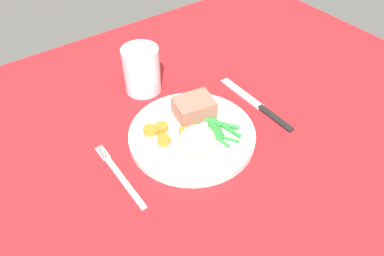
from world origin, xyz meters
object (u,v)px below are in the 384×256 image
object	(u,v)px
fork	(120,176)
water_glass	(142,73)
dinner_plate	(192,135)
knife	(257,105)
meat_portion	(194,107)

from	to	relation	value
fork	water_glass	xyz separation A→B (cm)	(15.88, 18.77, 4.14)
dinner_plate	knife	size ratio (longest dim) A/B	1.16
dinner_plate	fork	bearing A→B (deg)	-179.05
water_glass	knife	bearing A→B (deg)	-49.22
water_glass	meat_portion	bearing A→B (deg)	-79.16
knife	water_glass	world-z (taller)	water_glass
fork	knife	xyz separation A→B (cm)	(32.09, -0.03, -0.00)
fork	water_glass	distance (cm)	24.93
dinner_plate	meat_portion	bearing A→B (deg)	49.40
fork	water_glass	bearing A→B (deg)	46.08
dinner_plate	fork	size ratio (longest dim) A/B	1.43
knife	dinner_plate	bearing A→B (deg)	179.79
dinner_plate	fork	world-z (taller)	dinner_plate
dinner_plate	meat_portion	distance (cm)	5.58
meat_portion	dinner_plate	bearing A→B (deg)	-130.60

